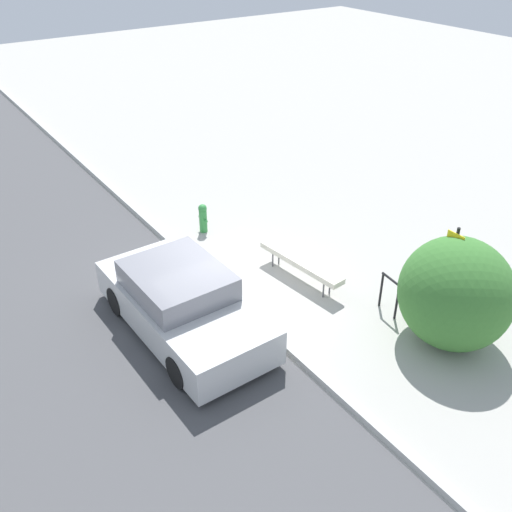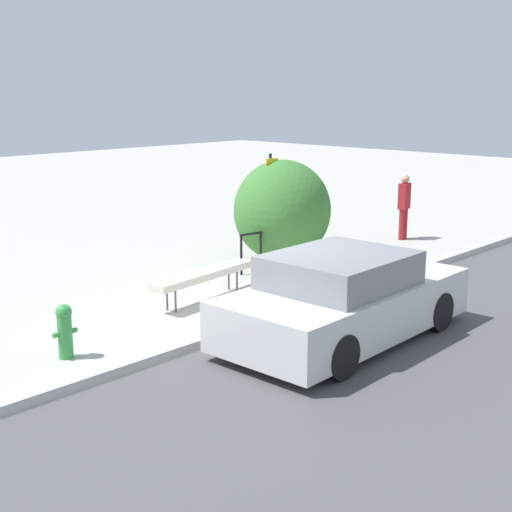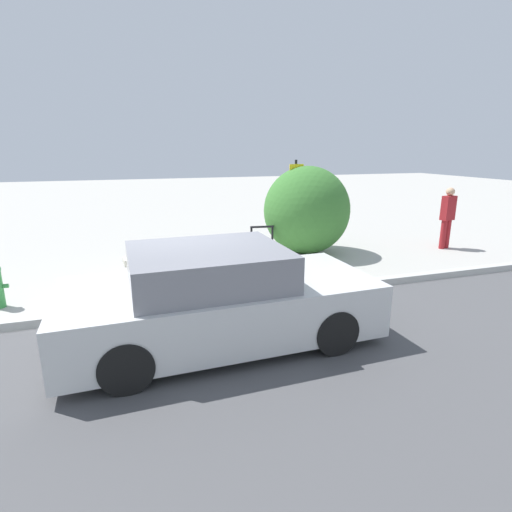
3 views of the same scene
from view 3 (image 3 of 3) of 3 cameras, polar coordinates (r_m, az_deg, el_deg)
The scene contains 8 objects.
ground_plane at distance 6.77m, azimuth -11.96°, elevation -7.47°, with size 60.00×60.00×0.00m, color #ADAAA3.
curb at distance 6.74m, azimuth -11.99°, elevation -6.96°, with size 60.00×0.20×0.13m.
bench at distance 8.23m, azimuth -10.44°, elevation 0.03°, with size 2.33×0.60×0.52m.
bike_rack at distance 9.35m, azimuth 0.85°, elevation 2.40°, with size 0.55×0.12×0.83m.
sign_post at distance 9.91m, azimuth 5.64°, elevation 8.23°, with size 0.36×0.08×2.30m.
shrub_hedge at distance 9.99m, azimuth 7.26°, elevation 6.47°, with size 2.14×2.03×2.16m.
pedestrian at distance 11.56m, azimuth 25.66°, elevation 5.14°, with size 0.39×0.26×1.60m.
parked_car_near at distance 5.40m, azimuth -5.40°, elevation -6.06°, with size 4.15×1.94×1.32m.
Camera 3 is at (-0.57, -6.24, 2.56)m, focal length 28.00 mm.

